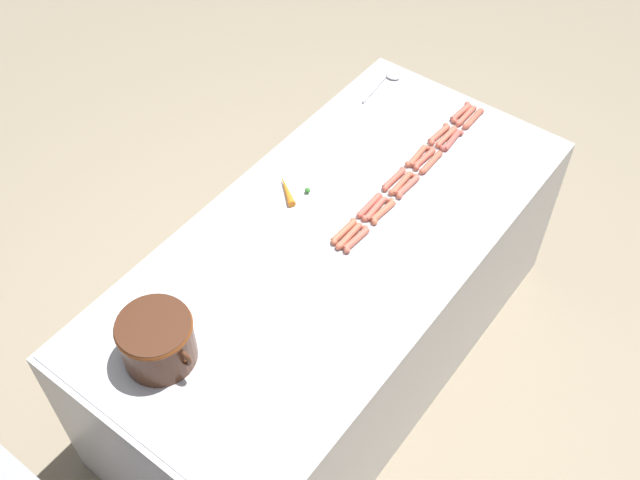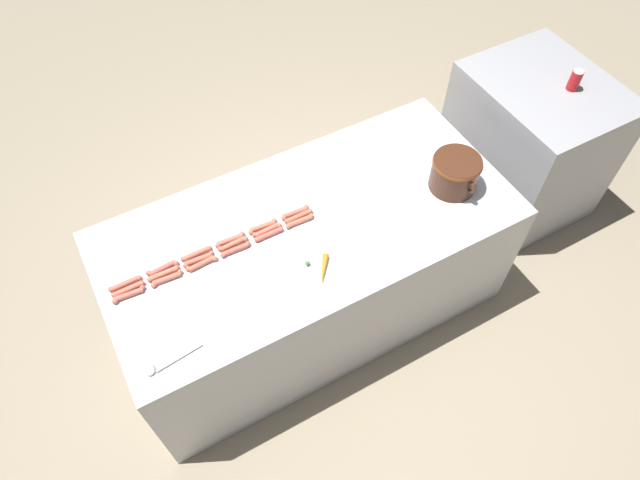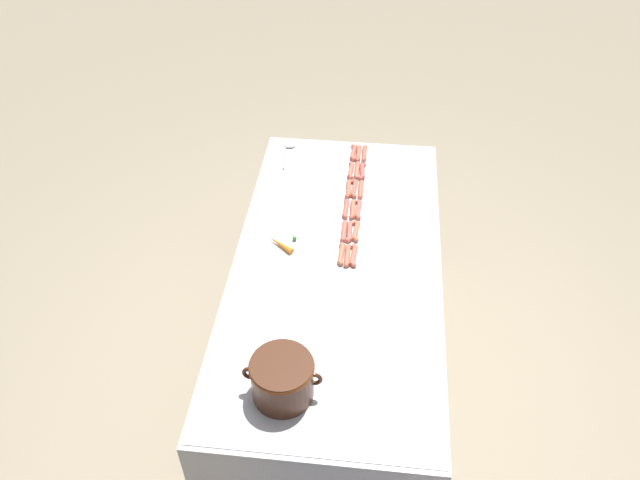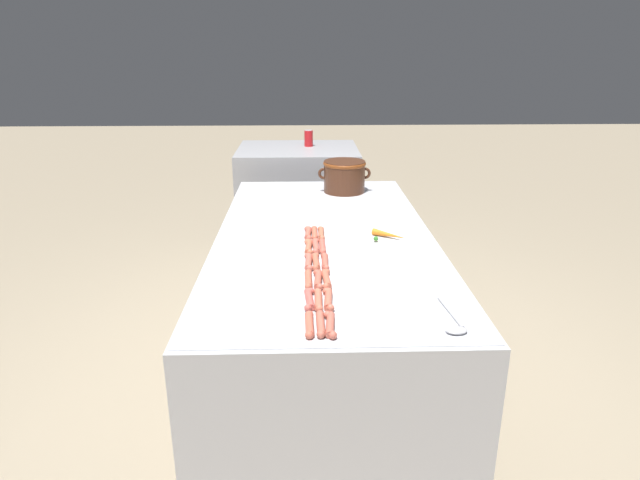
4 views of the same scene
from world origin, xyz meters
TOP-DOWN VIEW (x-y plane):
  - ground_plane at (0.00, 0.00)m, footprint 20.00×20.00m
  - griddle_counter at (0.00, 0.00)m, footprint 1.02×2.14m
  - hot_dog_0 at (-0.08, -0.93)m, footprint 0.03×0.16m
  - hot_dog_1 at (-0.08, -0.75)m, footprint 0.04×0.16m
  - hot_dog_2 at (-0.08, -0.58)m, footprint 0.03×0.16m
  - hot_dog_3 at (-0.08, -0.40)m, footprint 0.03×0.16m
  - hot_dog_4 at (-0.08, -0.22)m, footprint 0.04×0.16m
  - hot_dog_5 at (-0.08, -0.04)m, footprint 0.04×0.16m
  - hot_dog_6 at (-0.05, -0.93)m, footprint 0.03×0.16m
  - hot_dog_7 at (-0.05, -0.75)m, footprint 0.03×0.16m
  - hot_dog_8 at (-0.05, -0.58)m, footprint 0.03×0.16m
  - hot_dog_9 at (-0.05, -0.40)m, footprint 0.03×0.16m
  - hot_dog_10 at (-0.05, -0.21)m, footprint 0.03×0.16m
  - hot_dog_11 at (-0.05, -0.03)m, footprint 0.03×0.16m
  - hot_dog_12 at (-0.02, -0.93)m, footprint 0.04×0.16m
  - hot_dog_13 at (-0.02, -0.75)m, footprint 0.04×0.16m
  - hot_dog_14 at (-0.01, -0.57)m, footprint 0.03×0.16m
  - hot_dog_15 at (-0.01, -0.40)m, footprint 0.03×0.16m
  - hot_dog_16 at (-0.02, -0.22)m, footprint 0.03×0.16m
  - hot_dog_17 at (-0.02, -0.04)m, footprint 0.03×0.16m
  - bean_pot at (0.15, 0.78)m, footprint 0.32×0.26m
  - serving_spoon at (0.38, -0.93)m, footprint 0.08×0.27m
  - carrot at (0.29, -0.08)m, footprint 0.16×0.13m

SIDE VIEW (x-z plane):
  - ground_plane at x=0.00m, z-range 0.00..0.00m
  - griddle_counter at x=0.00m, z-range 0.00..0.84m
  - serving_spoon at x=0.38m, z-range 0.84..0.86m
  - hot_dog_0 at x=-0.08m, z-range 0.84..0.87m
  - hot_dog_1 at x=-0.08m, z-range 0.84..0.87m
  - hot_dog_2 at x=-0.08m, z-range 0.84..0.87m
  - hot_dog_3 at x=-0.08m, z-range 0.84..0.87m
  - hot_dog_4 at x=-0.08m, z-range 0.84..0.87m
  - hot_dog_5 at x=-0.08m, z-range 0.84..0.87m
  - hot_dog_6 at x=-0.05m, z-range 0.84..0.87m
  - hot_dog_7 at x=-0.05m, z-range 0.84..0.87m
  - hot_dog_8 at x=-0.05m, z-range 0.84..0.87m
  - hot_dog_9 at x=-0.05m, z-range 0.84..0.87m
  - hot_dog_10 at x=-0.05m, z-range 0.84..0.87m
  - hot_dog_11 at x=-0.05m, z-range 0.84..0.87m
  - hot_dog_12 at x=-0.02m, z-range 0.84..0.87m
  - hot_dog_13 at x=-0.02m, z-range 0.84..0.87m
  - hot_dog_14 at x=-0.01m, z-range 0.84..0.87m
  - hot_dog_15 at x=-0.01m, z-range 0.84..0.87m
  - hot_dog_16 at x=-0.02m, z-range 0.84..0.87m
  - hot_dog_17 at x=-0.02m, z-range 0.84..0.87m
  - carrot at x=0.29m, z-range 0.84..0.87m
  - bean_pot at x=0.15m, z-range 0.85..1.04m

